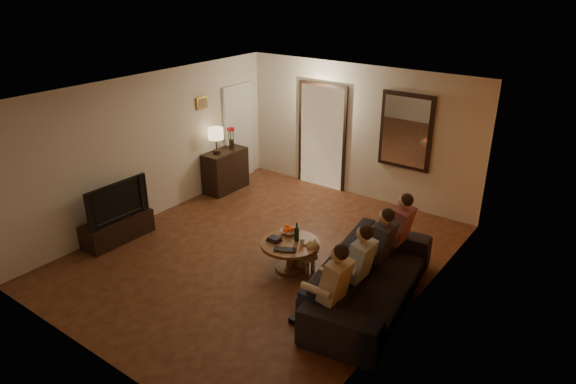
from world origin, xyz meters
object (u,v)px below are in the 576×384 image
Objects in this scene: dresser at (225,170)px; bowl at (289,232)px; dog at (303,251)px; coffee_table at (290,255)px; laptop at (284,251)px; table_lamp at (216,141)px; person_b at (355,272)px; sofa at (372,278)px; person_d at (395,236)px; tv_stand at (118,229)px; tv at (113,200)px; wine_bottle at (297,232)px; person_c at (376,253)px; person_a at (330,293)px.

dresser is 3.08m from bowl.
dog is 0.21m from coffee_table.
laptop is (0.10, -0.28, 0.24)m from coffee_table.
table_lamp reaches higher than person_b.
sofa is 2.17× the size of person_d.
tv_stand is at bearing -156.47° from person_d.
tv is at bearing -144.19° from dog.
tv_stand is 3.14m from wine_bottle.
tv_stand is 4.23m from person_b.
laptop is at bearing -155.97° from person_c.
wine_bottle is at bearing -70.03° from tv.
tv_stand is 4.19m from person_a.
bowl is 0.79× the size of laptop.
coffee_table is (2.87, -1.71, -0.19)m from dresser.
sofa is 10.04× the size of bowl.
wine_bottle is at bearing 71.75° from laptop.
laptop is at bearing 150.74° from person_a.
person_b is 0.60m from person_c.
dog is (-1.16, -0.10, -0.32)m from person_c.
sofa reaches higher than coffee_table.
person_d is at bearing 23.53° from tv_stand.
person_c is 0.60m from person_d.
sofa is 1.40m from coffee_table.
tv is at bearing 0.00° from tv_stand.
table_lamp is 3.28m from wine_bottle.
tv is at bearing 93.33° from sofa.
person_b reaches higher than laptop.
person_c is at bearing 90.00° from person_b.
table_lamp is at bearing 154.81° from bowl.
person_c is 1.37m from coffee_table.
person_a is 0.60m from person_b.
person_d is at bearing 90.00° from person_c.
bowl is (-0.32, 0.07, 0.20)m from dog.
dresser is 0.79× the size of person_a.
tv_stand is at bearing -163.75° from person_c.
tv is (0.00, -2.67, 0.31)m from dresser.
tv is 4.55m from person_d.
sofa is (4.27, -1.76, -0.04)m from dresser.
bowl is (-0.18, 0.22, 0.26)m from coffee_table.
wine_bottle is at bearing 74.93° from sofa.
coffee_table is (-1.29, -0.85, -0.38)m from person_d.
dresser is at bearing 147.49° from person_a.
laptop is (0.05, -0.38, -0.14)m from wine_bottle.
laptop is at bearing -70.35° from coffee_table.
bowl reaches higher than tv_stand.
dresser is 0.79× the size of person_c.
person_b is at bearing -23.78° from table_lamp.
tv_stand is 3.62× the size of laptop.
sofa is at bearing -6.30° from wine_bottle.
person_a is 1.63m from dog.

